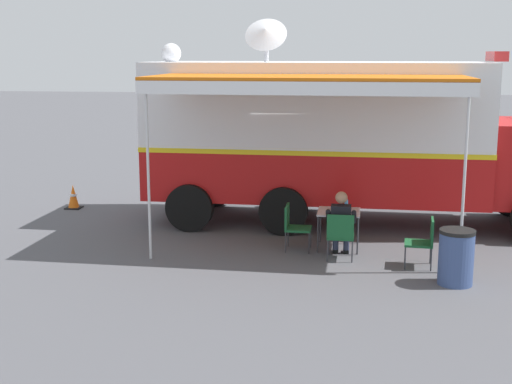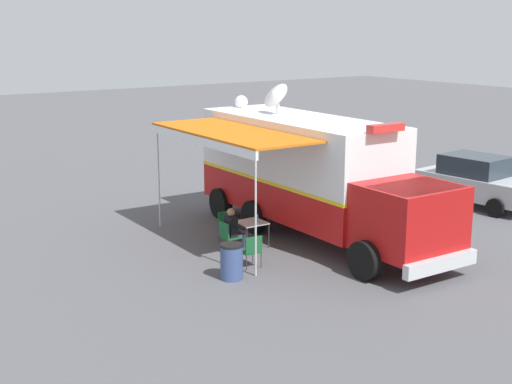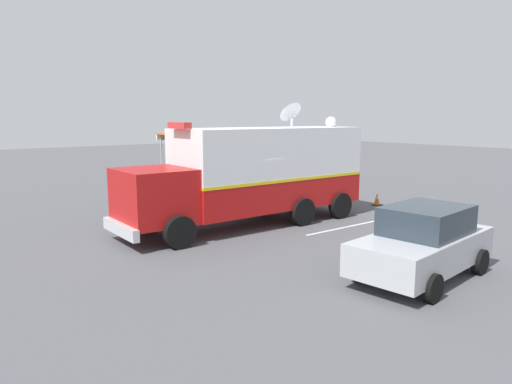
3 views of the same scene
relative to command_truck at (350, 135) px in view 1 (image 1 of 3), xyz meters
name	(u,v)px [view 1 (image 1 of 3)]	position (x,y,z in m)	size (l,w,h in m)	color
ground_plane	(314,221)	(-0.05, -0.75, -1.94)	(100.00, 100.00, 0.00)	#515156
lot_stripe	(243,197)	(-2.50, -2.72, -1.94)	(0.12, 4.80, 0.01)	silver
command_truck	(350,135)	(0.00, 0.00, 0.00)	(4.98, 9.54, 4.53)	#B71414
folding_table	(339,214)	(2.09, -0.17, -1.27)	(0.82, 0.82, 0.73)	silver
water_bottle	(346,205)	(1.96, -0.03, -1.11)	(0.07, 0.07, 0.22)	#4C99D8
folding_chair_at_table	(340,233)	(2.89, -0.12, -1.43)	(0.49, 0.49, 0.87)	#19562D
folding_chair_beside_table	(293,224)	(2.33, -1.02, -1.43)	(0.49, 0.49, 0.87)	#19562D
folding_chair_spare_by_truck	(425,239)	(3.10, 1.34, -1.43)	(0.52, 0.52, 0.87)	#19562D
seated_responder	(341,223)	(2.70, -0.12, -1.29)	(0.67, 0.56, 1.25)	black
trash_bin	(456,257)	(3.98, 1.75, -1.49)	(0.57, 0.57, 0.91)	#384C7F
traffic_cone	(73,197)	(-0.59, -6.57, -1.66)	(0.36, 0.36, 0.58)	black
car_behind_truck	(361,143)	(-7.13, 0.36, -1.06)	(2.32, 4.35, 1.76)	#B2B5BA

